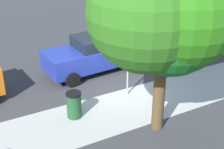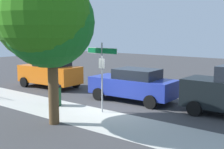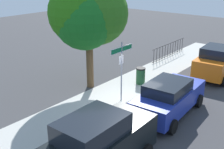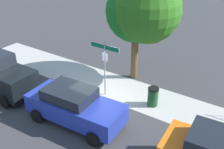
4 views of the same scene
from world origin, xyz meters
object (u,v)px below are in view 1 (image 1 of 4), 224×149
at_px(shade_tree, 166,14).
at_px(car_blue, 94,53).
at_px(trash_bin, 74,105).
at_px(street_sign, 128,44).
at_px(car_black, 181,30).

height_order(shade_tree, car_blue, shade_tree).
relative_size(car_blue, trash_bin, 4.66).
xyz_separation_m(street_sign, car_blue, (0.17, -2.63, -1.30)).
bearing_deg(trash_bin, car_black, -155.95).
height_order(street_sign, shade_tree, shade_tree).
distance_m(car_black, trash_bin, 8.27).
bearing_deg(trash_bin, car_blue, -126.96).
xyz_separation_m(shade_tree, car_blue, (-0.29, -5.33, -3.19)).
distance_m(street_sign, car_blue, 2.94).
bearing_deg(shade_tree, trash_bin, -46.80).
xyz_separation_m(street_sign, shade_tree, (0.46, 2.70, 1.89)).
distance_m(street_sign, trash_bin, 3.06).
relative_size(shade_tree, car_blue, 1.29).
bearing_deg(shade_tree, street_sign, -99.57).
bearing_deg(street_sign, car_black, -150.26).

